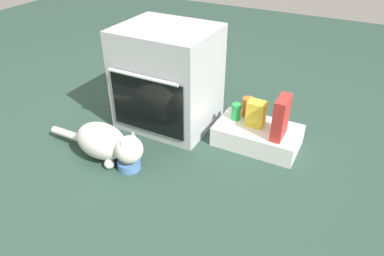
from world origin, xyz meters
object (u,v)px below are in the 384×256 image
Objects in this scene: snack_bag at (256,114)px; cereal_box at (281,118)px; pantry_cabinet at (257,135)px; oven at (168,78)px; sauce_jar at (248,107)px; soda_can at (236,112)px; food_bowl at (129,164)px; cat at (106,143)px.

cereal_box is at bearing -18.09° from snack_bag.
pantry_cabinet is 2.02× the size of cereal_box.
oven is 5.21× the size of sauce_jar.
soda_can reaches higher than pantry_cabinet.
cereal_box is (0.78, 0.58, 0.25)m from food_bowl.
cereal_box reaches higher than sauce_jar.
sauce_jar reaches higher than soda_can.
cat is (-0.17, 0.01, 0.10)m from food_bowl.
food_bowl is 1.23× the size of soda_can.
pantry_cabinet is 4.05× the size of sauce_jar.
oven is at bearing 83.41° from cat.
sauce_jar is (0.68, 0.73, 0.08)m from cat.
cereal_box is (0.85, -0.03, -0.08)m from oven.
soda_can is (-0.15, 0.01, -0.03)m from snack_bag.
food_bowl is at bearing -134.88° from pantry_cabinet.
snack_bag is 1.50× the size of soda_can.
snack_bag is (0.67, 0.03, -0.13)m from oven.
food_bowl is 0.19× the size of cat.
pantry_cabinet is 0.21m from sauce_jar.
food_bowl is 0.81m from soda_can.
food_bowl is at bearing -124.51° from sauce_jar.
snack_bag is at bearing 42.68° from cat.
pantry_cabinet is at bearing 41.15° from cat.
soda_can is (-0.33, 0.07, -0.08)m from cereal_box.
oven is 0.55m from soda_can.
snack_bag is 0.15m from soda_can.
oven is 2.60× the size of cereal_box.
oven reaches higher than soda_can.
sauce_jar is at bearing 12.26° from oven.
sauce_jar is 0.10m from soda_can.
cereal_box is 0.34m from soda_can.
snack_bag is at bearing 160.88° from pantry_cabinet.
oven is at bearing 178.09° from cereal_box.
food_bowl is 0.53× the size of cereal_box.
snack_bag is (0.09, -0.09, 0.02)m from sauce_jar.
oven is 0.68m from snack_bag.
snack_bag is (0.60, 0.64, 0.20)m from food_bowl.
pantry_cabinet is at bearing -19.12° from snack_bag.
soda_can is (-0.18, 0.02, 0.13)m from pantry_cabinet.
pantry_cabinet is at bearing 1.64° from oven.
oven reaches higher than food_bowl.
cat is at bearing -148.98° from cereal_box.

